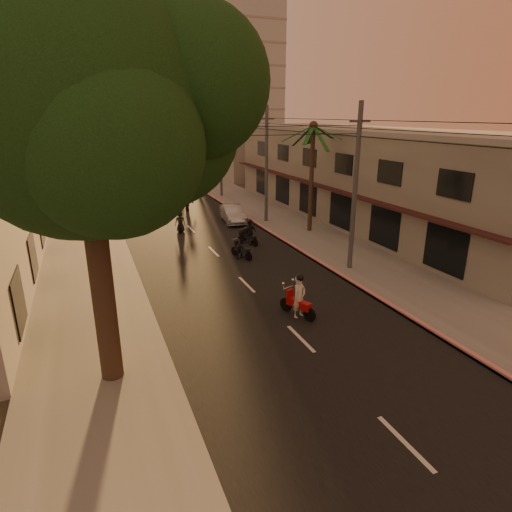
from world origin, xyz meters
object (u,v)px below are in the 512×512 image
(broadleaf_tree, at_px, (95,109))
(palm_tree, at_px, (313,132))
(scooter_red, at_px, (299,298))
(scooter_far_b, at_px, (187,200))
(scooter_mid_b, at_px, (250,233))
(scooter_far_a, at_px, (180,222))
(scooter_far_c, at_px, (179,184))
(parked_car, at_px, (233,214))
(scooter_mid_a, at_px, (242,245))

(broadleaf_tree, height_order, palm_tree, broadleaf_tree)
(scooter_red, relative_size, scooter_far_b, 1.01)
(broadleaf_tree, bearing_deg, scooter_mid_b, 53.10)
(broadleaf_tree, relative_size, scooter_far_b, 6.23)
(scooter_far_a, relative_size, scooter_far_c, 0.82)
(scooter_red, xyz_separation_m, scooter_mid_b, (1.90, 10.77, -0.07))
(scooter_far_b, relative_size, parked_car, 0.45)
(broadleaf_tree, height_order, scooter_far_b, broadleaf_tree)
(parked_car, distance_m, scooter_far_c, 15.90)
(palm_tree, bearing_deg, broadleaf_tree, -136.52)
(scooter_red, relative_size, scooter_far_c, 0.99)
(broadleaf_tree, relative_size, scooter_mid_b, 6.85)
(palm_tree, distance_m, scooter_mid_b, 8.39)
(parked_car, relative_size, scooter_far_c, 2.16)
(broadleaf_tree, height_order, scooter_mid_b, broadleaf_tree)
(scooter_far_a, xyz_separation_m, parked_car, (4.59, 1.43, -0.06))
(broadleaf_tree, relative_size, scooter_far_a, 7.41)
(scooter_far_a, relative_size, scooter_far_b, 0.84)
(palm_tree, bearing_deg, scooter_far_c, 104.05)
(palm_tree, height_order, scooter_mid_b, palm_tree)
(parked_car, bearing_deg, scooter_mid_b, -91.76)
(palm_tree, xyz_separation_m, scooter_mid_b, (-5.29, -1.44, -6.35))
(scooter_red, distance_m, scooter_far_b, 23.09)
(scooter_mid_a, bearing_deg, broadleaf_tree, -147.57)
(scooter_red, bearing_deg, scooter_far_c, 65.30)
(scooter_mid_b, bearing_deg, scooter_far_a, 110.13)
(broadleaf_tree, bearing_deg, parked_car, 61.31)
(scooter_red, bearing_deg, broadleaf_tree, 171.23)
(scooter_far_b, bearing_deg, parked_car, -59.20)
(scooter_red, bearing_deg, parked_car, 59.21)
(parked_car, bearing_deg, scooter_mid_a, -98.44)
(scooter_mid_a, height_order, scooter_far_b, scooter_far_b)
(scooter_mid_b, xyz_separation_m, scooter_far_b, (-1.40, 12.31, 0.08))
(scooter_far_b, bearing_deg, scooter_red, -82.38)
(broadleaf_tree, bearing_deg, scooter_mid_a, 51.59)
(scooter_red, height_order, scooter_mid_a, scooter_red)
(palm_tree, xyz_separation_m, scooter_far_a, (-8.90, 3.54, -6.41))
(scooter_red, xyz_separation_m, scooter_mid_a, (0.43, 8.25, -0.02))
(scooter_mid_b, bearing_deg, parked_car, 65.52)
(scooter_far_a, distance_m, parked_car, 4.80)
(scooter_red, distance_m, scooter_mid_b, 10.93)
(broadleaf_tree, relative_size, parked_car, 2.80)
(scooter_mid_a, relative_size, scooter_far_c, 0.94)
(scooter_far_a, height_order, scooter_far_c, scooter_far_c)
(scooter_mid_a, height_order, scooter_far_c, scooter_far_c)
(parked_car, bearing_deg, palm_tree, -42.10)
(scooter_mid_b, distance_m, parked_car, 6.48)
(scooter_mid_b, height_order, scooter_far_c, scooter_far_c)
(broadleaf_tree, height_order, scooter_far_c, broadleaf_tree)
(broadleaf_tree, distance_m, parked_car, 22.82)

